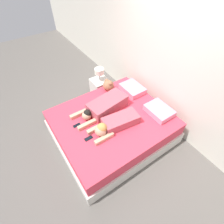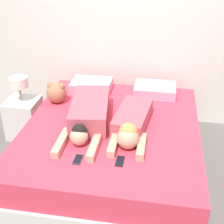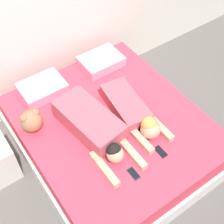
{
  "view_description": "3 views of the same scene",
  "coord_description": "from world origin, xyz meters",
  "px_view_note": "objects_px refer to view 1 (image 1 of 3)",
  "views": [
    {
      "loc": [
        1.8,
        -1.22,
        2.96
      ],
      "look_at": [
        0.0,
        0.0,
        0.7
      ],
      "focal_mm": 28.0,
      "sensor_mm": 36.0,
      "label": 1
    },
    {
      "loc": [
        0.46,
        -2.71,
        2.24
      ],
      "look_at": [
        0.0,
        0.0,
        0.7
      ],
      "focal_mm": 50.0,
      "sensor_mm": 36.0,
      "label": 2
    },
    {
      "loc": [
        -1.17,
        -1.66,
        3.15
      ],
      "look_at": [
        0.0,
        0.0,
        0.7
      ],
      "focal_mm": 50.0,
      "sensor_mm": 36.0,
      "label": 3
    }
  ],
  "objects_px": {
    "pillow_head_left": "(132,89)",
    "person_left": "(104,106)",
    "plush_toy": "(108,85)",
    "cell_phone_left": "(77,125)",
    "nightstand": "(100,87)",
    "pillow_head_right": "(159,111)",
    "person_right": "(114,124)",
    "cell_phone_right": "(89,138)",
    "bed": "(112,127)"
  },
  "relations": [
    {
      "from": "cell_phone_left",
      "to": "person_right",
      "type": "bearing_deg",
      "value": 52.62
    },
    {
      "from": "cell_phone_left",
      "to": "nightstand",
      "type": "bearing_deg",
      "value": 132.74
    },
    {
      "from": "cell_phone_right",
      "to": "plush_toy",
      "type": "relative_size",
      "value": 0.58
    },
    {
      "from": "pillow_head_left",
      "to": "person_right",
      "type": "distance_m",
      "value": 1.09
    },
    {
      "from": "person_left",
      "to": "cell_phone_left",
      "type": "height_order",
      "value": "person_left"
    },
    {
      "from": "cell_phone_right",
      "to": "pillow_head_right",
      "type": "bearing_deg",
      "value": 80.62
    },
    {
      "from": "bed",
      "to": "plush_toy",
      "type": "xyz_separation_m",
      "value": [
        -0.72,
        0.4,
        0.4
      ]
    },
    {
      "from": "bed",
      "to": "person_left",
      "type": "height_order",
      "value": "person_left"
    },
    {
      "from": "pillow_head_left",
      "to": "pillow_head_right",
      "type": "bearing_deg",
      "value": 0.0
    },
    {
      "from": "person_right",
      "to": "pillow_head_right",
      "type": "bearing_deg",
      "value": 78.06
    },
    {
      "from": "plush_toy",
      "to": "pillow_head_right",
      "type": "bearing_deg",
      "value": 20.02
    },
    {
      "from": "person_right",
      "to": "cell_phone_left",
      "type": "xyz_separation_m",
      "value": [
        -0.4,
        -0.53,
        -0.08
      ]
    },
    {
      "from": "pillow_head_right",
      "to": "cell_phone_right",
      "type": "relative_size",
      "value": 3.52
    },
    {
      "from": "bed",
      "to": "nightstand",
      "type": "xyz_separation_m",
      "value": [
        -1.21,
        0.47,
        0.01
      ]
    },
    {
      "from": "pillow_head_left",
      "to": "person_left",
      "type": "bearing_deg",
      "value": -79.14
    },
    {
      "from": "person_right",
      "to": "cell_phone_right",
      "type": "distance_m",
      "value": 0.5
    },
    {
      "from": "pillow_head_left",
      "to": "plush_toy",
      "type": "distance_m",
      "value": 0.52
    },
    {
      "from": "nightstand",
      "to": "cell_phone_right",
      "type": "bearing_deg",
      "value": -37.57
    },
    {
      "from": "pillow_head_right",
      "to": "person_right",
      "type": "height_order",
      "value": "person_right"
    },
    {
      "from": "bed",
      "to": "pillow_head_right",
      "type": "relative_size",
      "value": 4.22
    },
    {
      "from": "pillow_head_left",
      "to": "pillow_head_right",
      "type": "relative_size",
      "value": 1.0
    },
    {
      "from": "cell_phone_right",
      "to": "plush_toy",
      "type": "height_order",
      "value": "plush_toy"
    },
    {
      "from": "pillow_head_left",
      "to": "plush_toy",
      "type": "bearing_deg",
      "value": -128.18
    },
    {
      "from": "pillow_head_right",
      "to": "plush_toy",
      "type": "height_order",
      "value": "plush_toy"
    },
    {
      "from": "person_left",
      "to": "cell_phone_left",
      "type": "distance_m",
      "value": 0.62
    },
    {
      "from": "pillow_head_left",
      "to": "nightstand",
      "type": "distance_m",
      "value": 0.93
    },
    {
      "from": "person_left",
      "to": "nightstand",
      "type": "distance_m",
      "value": 1.14
    },
    {
      "from": "cell_phone_left",
      "to": "cell_phone_right",
      "type": "xyz_separation_m",
      "value": [
        0.36,
        0.04,
        0.0
      ]
    },
    {
      "from": "person_right",
      "to": "plush_toy",
      "type": "relative_size",
      "value": 3.83
    },
    {
      "from": "pillow_head_left",
      "to": "nightstand",
      "type": "height_order",
      "value": "nightstand"
    },
    {
      "from": "bed",
      "to": "cell_phone_left",
      "type": "distance_m",
      "value": 0.72
    },
    {
      "from": "plush_toy",
      "to": "cell_phone_left",
      "type": "bearing_deg",
      "value": -62.86
    },
    {
      "from": "pillow_head_left",
      "to": "person_left",
      "type": "relative_size",
      "value": 0.45
    },
    {
      "from": "pillow_head_left",
      "to": "cell_phone_left",
      "type": "distance_m",
      "value": 1.45
    },
    {
      "from": "cell_phone_right",
      "to": "nightstand",
      "type": "distance_m",
      "value": 1.76
    },
    {
      "from": "cell_phone_left",
      "to": "bed",
      "type": "bearing_deg",
      "value": 72.75
    },
    {
      "from": "pillow_head_right",
      "to": "plush_toy",
      "type": "xyz_separation_m",
      "value": [
        -1.12,
        -0.41,
        0.07
      ]
    },
    {
      "from": "cell_phone_right",
      "to": "nightstand",
      "type": "bearing_deg",
      "value": 142.43
    },
    {
      "from": "pillow_head_right",
      "to": "cell_phone_left",
      "type": "distance_m",
      "value": 1.55
    },
    {
      "from": "person_left",
      "to": "plush_toy",
      "type": "xyz_separation_m",
      "value": [
        -0.48,
        0.41,
        0.02
      ]
    },
    {
      "from": "person_right",
      "to": "nightstand",
      "type": "bearing_deg",
      "value": 158.07
    },
    {
      "from": "plush_toy",
      "to": "nightstand",
      "type": "height_order",
      "value": "nightstand"
    },
    {
      "from": "pillow_head_left",
      "to": "pillow_head_right",
      "type": "xyz_separation_m",
      "value": [
        0.8,
        0.0,
        0.0
      ]
    },
    {
      "from": "bed",
      "to": "plush_toy",
      "type": "distance_m",
      "value": 0.92
    },
    {
      "from": "nightstand",
      "to": "person_right",
      "type": "bearing_deg",
      "value": -21.93
    },
    {
      "from": "person_right",
      "to": "cell_phone_left",
      "type": "height_order",
      "value": "person_right"
    },
    {
      "from": "cell_phone_right",
      "to": "cell_phone_left",
      "type": "bearing_deg",
      "value": -174.14
    },
    {
      "from": "bed",
      "to": "person_right",
      "type": "distance_m",
      "value": 0.44
    },
    {
      "from": "bed",
      "to": "nightstand",
      "type": "bearing_deg",
      "value": 158.76
    },
    {
      "from": "pillow_head_left",
      "to": "person_left",
      "type": "distance_m",
      "value": 0.83
    }
  ]
}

